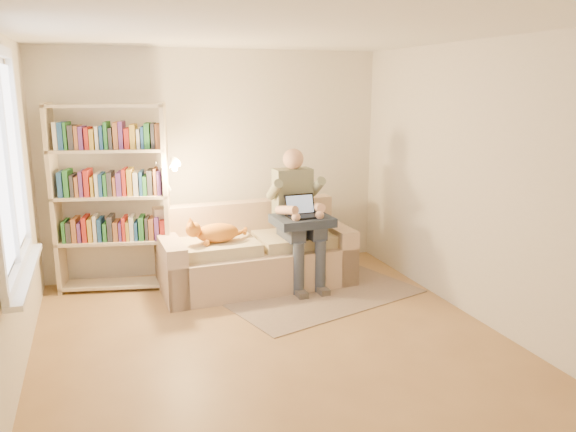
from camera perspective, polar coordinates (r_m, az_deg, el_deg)
name	(u,v)px	position (r m, az deg, el deg)	size (l,w,h in m)	color
floor	(276,345)	(4.98, -1.25, -13.00)	(4.50, 4.50, 0.00)	olive
ceiling	(274,30)	(4.48, -1.43, 18.35)	(4.00, 4.50, 0.02)	white
wall_left	(3,216)	(4.40, -27.01, -0.03)	(0.02, 4.50, 2.60)	silver
wall_right	(481,184)	(5.49, 19.01, 3.07)	(0.02, 4.50, 2.60)	silver
wall_back	(217,163)	(6.71, -7.20, 5.40)	(4.00, 0.02, 2.60)	silver
wall_front	(429,293)	(2.58, 14.13, -7.57)	(4.00, 0.02, 2.60)	silver
window	(13,200)	(4.57, -26.13, 1.48)	(0.12, 1.52, 1.69)	white
sofa	(255,256)	(6.32, -3.40, -4.08)	(2.12, 1.01, 0.89)	#C8AB8E
person	(297,210)	(6.18, 0.95, 0.63)	(0.44, 0.69, 1.51)	gray
cat	(212,233)	(5.97, -7.71, -1.69)	(0.69, 0.26, 0.25)	#FF9A31
blanket	(304,220)	(6.08, 1.64, -0.45)	(0.61, 0.50, 0.09)	#232D3E
laptop	(304,211)	(6.06, 1.60, 0.54)	(0.35, 0.30, 0.29)	black
bookshelf	(111,189)	(6.25, -17.51, 2.63)	(1.33, 0.63, 2.02)	beige
rug	(321,295)	(6.08, 3.36, -7.97)	(2.01, 1.19, 0.01)	gray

